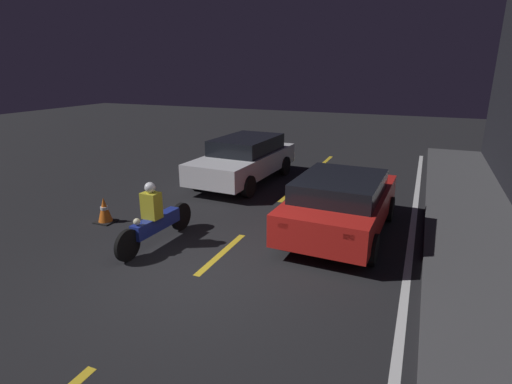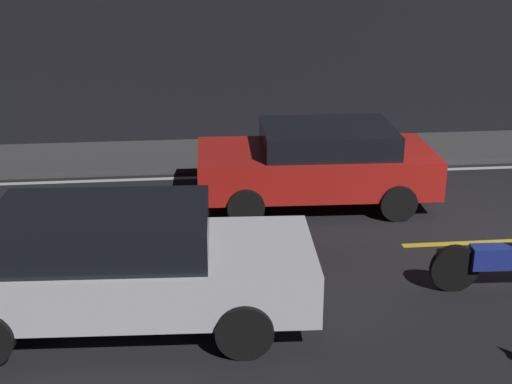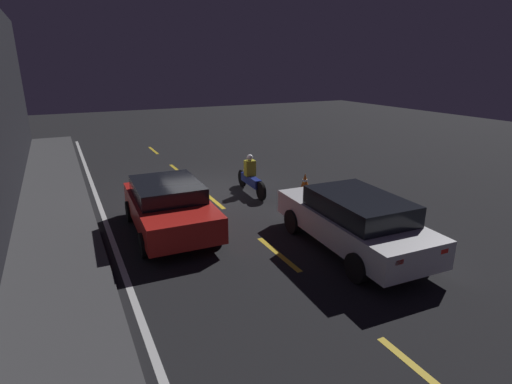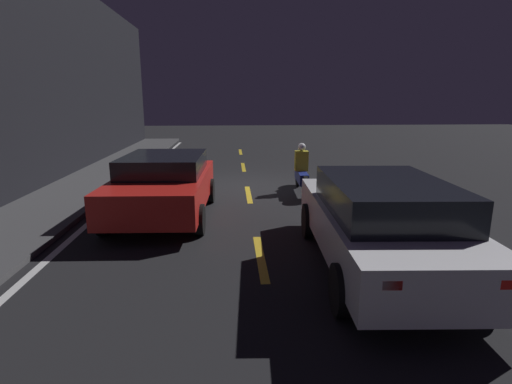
{
  "view_description": "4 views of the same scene",
  "coord_description": "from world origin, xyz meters",
  "px_view_note": "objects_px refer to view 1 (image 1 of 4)",
  "views": [
    {
      "loc": [
        5.5,
        3.49,
        3.61
      ],
      "look_at": [
        -2.33,
        0.2,
        0.95
      ],
      "focal_mm": 28.0,
      "sensor_mm": 36.0,
      "label": 1
    },
    {
      "loc": [
        -5.21,
        -9.55,
        4.46
      ],
      "look_at": [
        -4.19,
        0.37,
        0.82
      ],
      "focal_mm": 50.0,
      "sensor_mm": 36.0,
      "label": 2
    },
    {
      "loc": [
        -13.12,
        4.38,
        4.42
      ],
      "look_at": [
        -3.47,
        -0.41,
        0.93
      ],
      "focal_mm": 28.0,
      "sensor_mm": 36.0,
      "label": 3
    },
    {
      "loc": [
        -11.73,
        0.47,
        2.59
      ],
      "look_at": [
        -3.91,
        -0.02,
        0.75
      ],
      "focal_mm": 28.0,
      "sensor_mm": 36.0,
      "label": 4
    }
  ],
  "objects_px": {
    "taxi_red": "(341,202)",
    "motorcycle": "(156,219)",
    "traffic_cone_near": "(105,210)",
    "sedan_white": "(245,158)"
  },
  "relations": [
    {
      "from": "taxi_red",
      "to": "motorcycle",
      "type": "xyz_separation_m",
      "value": [
        2.06,
        -3.46,
        -0.18
      ]
    },
    {
      "from": "sedan_white",
      "to": "motorcycle",
      "type": "bearing_deg",
      "value": 6.1
    },
    {
      "from": "sedan_white",
      "to": "traffic_cone_near",
      "type": "height_order",
      "value": "sedan_white"
    },
    {
      "from": "taxi_red",
      "to": "sedan_white",
      "type": "bearing_deg",
      "value": 52.43
    },
    {
      "from": "traffic_cone_near",
      "to": "taxi_red",
      "type": "bearing_deg",
      "value": 105.78
    },
    {
      "from": "motorcycle",
      "to": "traffic_cone_near",
      "type": "height_order",
      "value": "motorcycle"
    },
    {
      "from": "taxi_red",
      "to": "traffic_cone_near",
      "type": "xyz_separation_m",
      "value": [
        1.52,
        -5.38,
        -0.43
      ]
    },
    {
      "from": "sedan_white",
      "to": "traffic_cone_near",
      "type": "bearing_deg",
      "value": -16.51
    },
    {
      "from": "traffic_cone_near",
      "to": "motorcycle",
      "type": "bearing_deg",
      "value": 74.15
    },
    {
      "from": "taxi_red",
      "to": "motorcycle",
      "type": "distance_m",
      "value": 4.03
    }
  ]
}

